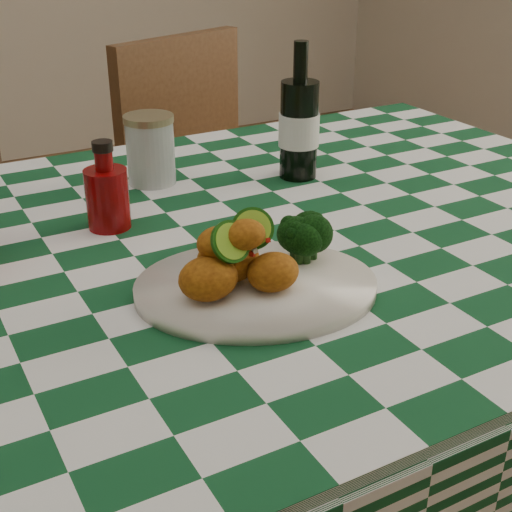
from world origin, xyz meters
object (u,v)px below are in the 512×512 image
beer_bottle (299,111)px  wooden_chair_right (232,219)px  dining_table (206,444)px  fried_chicken_pile (242,253)px  mason_jar (150,150)px  plate (256,288)px  ketchup_bottle (106,185)px

beer_bottle → wooden_chair_right: bearing=76.2°
dining_table → beer_bottle: beer_bottle is taller
fried_chicken_pile → mason_jar: (0.06, 0.46, -0.00)m
plate → beer_bottle: size_ratio=1.28×
fried_chicken_pile → wooden_chair_right: size_ratio=0.15×
plate → beer_bottle: beer_bottle is taller
plate → ketchup_bottle: size_ratio=2.26×
fried_chicken_pile → wooden_chair_right: bearing=63.9°
fried_chicken_pile → plate: bearing=0.0°
dining_table → wooden_chair_right: wooden_chair_right is taller
mason_jar → wooden_chair_right: (0.38, 0.44, -0.38)m
fried_chicken_pile → ketchup_bottle: (-0.08, 0.30, 0.01)m
plate → wooden_chair_right: wooden_chair_right is taller
fried_chicken_pile → ketchup_bottle: bearing=104.6°
wooden_chair_right → beer_bottle: bearing=-123.3°
fried_chicken_pile → ketchup_bottle: ketchup_bottle is taller
ketchup_bottle → dining_table: bearing=-50.0°
ketchup_bottle → fried_chicken_pile: bearing=-75.4°
dining_table → mason_jar: (0.03, 0.28, 0.46)m
ketchup_bottle → beer_bottle: size_ratio=0.57×
plate → ketchup_bottle: 0.32m
ketchup_bottle → mason_jar: (0.13, 0.16, -0.01)m
plate → ketchup_bottle: bearing=108.1°
beer_bottle → ketchup_bottle: bearing=-171.5°
dining_table → beer_bottle: size_ratio=6.69×
mason_jar → beer_bottle: size_ratio=0.51×
ketchup_bottle → mason_jar: ketchup_bottle is taller
wooden_chair_right → fried_chicken_pile: bearing=-135.6°
ketchup_bottle → plate: bearing=-71.9°
wooden_chair_right → plate: bearing=-134.5°
dining_table → ketchup_bottle: ketchup_bottle is taller
beer_bottle → wooden_chair_right: size_ratio=0.26×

